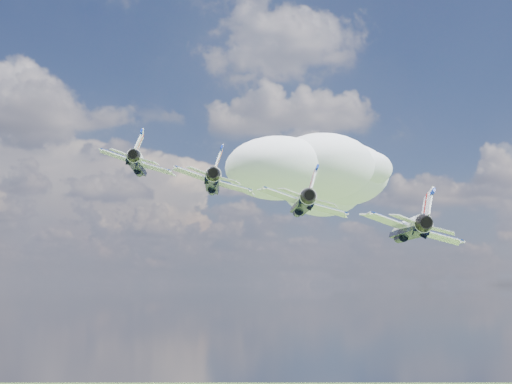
{
  "coord_description": "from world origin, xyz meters",
  "views": [
    {
      "loc": [
        -27.19,
        -60.14,
        135.81
      ],
      "look_at": [
        -19.59,
        16.22,
        145.87
      ],
      "focal_mm": 50.0,
      "sensor_mm": 36.0,
      "label": 1
    }
  ],
  "objects_px": {
    "jet_1": "(214,182)",
    "jet_2": "(302,203)",
    "jet_3": "(407,228)",
    "jet_0": "(139,164)"
  },
  "relations": [
    {
      "from": "jet_1",
      "to": "jet_3",
      "type": "bearing_deg",
      "value": -36.04
    },
    {
      "from": "jet_2",
      "to": "jet_3",
      "type": "distance_m",
      "value": 11.85
    },
    {
      "from": "jet_2",
      "to": "jet_1",
      "type": "bearing_deg",
      "value": 143.96
    },
    {
      "from": "jet_1",
      "to": "jet_2",
      "type": "distance_m",
      "value": 11.85
    },
    {
      "from": "jet_0",
      "to": "jet_2",
      "type": "height_order",
      "value": "jet_0"
    },
    {
      "from": "jet_0",
      "to": "jet_2",
      "type": "relative_size",
      "value": 1.0
    },
    {
      "from": "jet_2",
      "to": "jet_3",
      "type": "bearing_deg",
      "value": -36.04
    },
    {
      "from": "jet_0",
      "to": "jet_3",
      "type": "bearing_deg",
      "value": -36.04
    },
    {
      "from": "jet_1",
      "to": "jet_2",
      "type": "height_order",
      "value": "jet_1"
    },
    {
      "from": "jet_0",
      "to": "jet_2",
      "type": "distance_m",
      "value": 23.71
    }
  ]
}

